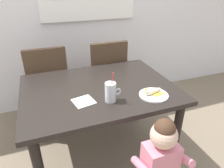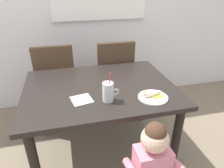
% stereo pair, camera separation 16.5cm
% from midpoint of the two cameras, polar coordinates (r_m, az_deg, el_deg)
% --- Properties ---
extents(ground_plane, '(24.00, 24.00, 0.00)m').
position_cam_midpoint_polar(ground_plane, '(2.19, -5.38, -18.33)').
color(ground_plane, '#7A6B56').
extents(dining_table, '(1.28, 0.96, 0.75)m').
position_cam_midpoint_polar(dining_table, '(1.79, -6.26, -3.77)').
color(dining_table, black).
rests_on(dining_table, ground).
extents(dining_chair_left, '(0.44, 0.45, 0.96)m').
position_cam_midpoint_polar(dining_chair_left, '(2.41, -19.32, 0.57)').
color(dining_chair_left, '#4C3826').
rests_on(dining_chair_left, ground).
extents(dining_chair_right, '(0.44, 0.45, 0.96)m').
position_cam_midpoint_polar(dining_chair_right, '(2.48, -3.51, 2.89)').
color(dining_chair_right, '#4C3826').
rests_on(dining_chair_right, ground).
extents(toddler_standing, '(0.33, 0.24, 0.84)m').
position_cam_midpoint_polar(toddler_standing, '(1.42, 10.02, -20.17)').
color(toddler_standing, '#3F4760').
rests_on(toddler_standing, ground).
extents(milk_cup, '(0.13, 0.08, 0.25)m').
position_cam_midpoint_polar(milk_cup, '(1.51, -3.53, -2.64)').
color(milk_cup, silver).
rests_on(milk_cup, dining_table).
extents(snack_plate, '(0.23, 0.23, 0.01)m').
position_cam_midpoint_polar(snack_plate, '(1.62, 8.77, -3.16)').
color(snack_plate, white).
rests_on(snack_plate, dining_table).
extents(peeled_banana, '(0.18, 0.12, 0.07)m').
position_cam_midpoint_polar(peeled_banana, '(1.62, 8.61, -2.15)').
color(peeled_banana, '#F4EAC6').
rests_on(peeled_banana, snack_plate).
extents(paper_napkin, '(0.18, 0.18, 0.00)m').
position_cam_midpoint_polar(paper_napkin, '(1.56, -11.02, -4.90)').
color(paper_napkin, silver).
rests_on(paper_napkin, dining_table).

